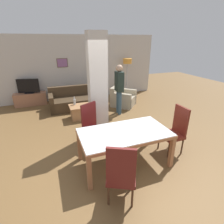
{
  "coord_description": "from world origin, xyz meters",
  "views": [
    {
      "loc": [
        -1.35,
        -2.83,
        2.51
      ],
      "look_at": [
        0.0,
        0.73,
        0.92
      ],
      "focal_mm": 28.0,
      "sensor_mm": 36.0,
      "label": 1
    }
  ],
  "objects_px": {
    "dining_chair_head_right": "(176,129)",
    "tv_stand": "(31,99)",
    "coffee_table": "(80,112)",
    "sofa": "(77,101)",
    "tv_screen": "(28,86)",
    "armchair": "(123,99)",
    "dining_chair_far_left": "(92,125)",
    "floor_lamp": "(127,64)",
    "dining_chair_near_left": "(121,173)",
    "standing_person": "(119,86)",
    "bottle": "(75,102)",
    "dining_table": "(124,138)"
  },
  "relations": [
    {
      "from": "dining_chair_head_right",
      "to": "coffee_table",
      "type": "xyz_separation_m",
      "value": [
        -1.73,
        2.68,
        -0.35
      ]
    },
    {
      "from": "dining_chair_head_right",
      "to": "standing_person",
      "type": "bearing_deg",
      "value": 7.3
    },
    {
      "from": "bottle",
      "to": "standing_person",
      "type": "bearing_deg",
      "value": -9.12
    },
    {
      "from": "dining_table",
      "to": "sofa",
      "type": "relative_size",
      "value": 0.88
    },
    {
      "from": "dining_chair_head_right",
      "to": "tv_stand",
      "type": "relative_size",
      "value": 0.92
    },
    {
      "from": "dining_chair_near_left",
      "to": "dining_chair_head_right",
      "type": "distance_m",
      "value": 1.97
    },
    {
      "from": "floor_lamp",
      "to": "armchair",
      "type": "bearing_deg",
      "value": -121.49
    },
    {
      "from": "sofa",
      "to": "coffee_table",
      "type": "xyz_separation_m",
      "value": [
        -0.09,
        -1.06,
        -0.05
      ]
    },
    {
      "from": "dining_chair_far_left",
      "to": "sofa",
      "type": "height_order",
      "value": "dining_chair_far_left"
    },
    {
      "from": "tv_stand",
      "to": "standing_person",
      "type": "bearing_deg",
      "value": -34.35
    },
    {
      "from": "dining_chair_far_left",
      "to": "tv_stand",
      "type": "bearing_deg",
      "value": -94.68
    },
    {
      "from": "armchair",
      "to": "dining_chair_head_right",
      "type": "bearing_deg",
      "value": 40.69
    },
    {
      "from": "dining_chair_head_right",
      "to": "bottle",
      "type": "relative_size",
      "value": 4.07
    },
    {
      "from": "dining_chair_near_left",
      "to": "bottle",
      "type": "xyz_separation_m",
      "value": [
        -0.1,
        3.74,
        -0.03
      ]
    },
    {
      "from": "dining_chair_head_right",
      "to": "armchair",
      "type": "xyz_separation_m",
      "value": [
        0.13,
        3.33,
        -0.31
      ]
    },
    {
      "from": "dining_chair_near_left",
      "to": "dining_chair_head_right",
      "type": "bearing_deg",
      "value": 54.02
    },
    {
      "from": "dining_chair_far_left",
      "to": "bottle",
      "type": "relative_size",
      "value": 4.07
    },
    {
      "from": "dining_chair_far_left",
      "to": "bottle",
      "type": "height_order",
      "value": "dining_chair_far_left"
    },
    {
      "from": "dining_chair_far_left",
      "to": "dining_chair_head_right",
      "type": "height_order",
      "value": "same"
    },
    {
      "from": "coffee_table",
      "to": "bottle",
      "type": "relative_size",
      "value": 2.51
    },
    {
      "from": "sofa",
      "to": "bottle",
      "type": "distance_m",
      "value": 0.96
    },
    {
      "from": "dining_chair_near_left",
      "to": "coffee_table",
      "type": "xyz_separation_m",
      "value": [
        0.03,
        3.57,
        -0.35
      ]
    },
    {
      "from": "tv_stand",
      "to": "bottle",
      "type": "bearing_deg",
      "value": -50.58
    },
    {
      "from": "coffee_table",
      "to": "floor_lamp",
      "type": "xyz_separation_m",
      "value": [
        2.62,
        1.88,
        1.23
      ]
    },
    {
      "from": "dining_chair_far_left",
      "to": "floor_lamp",
      "type": "xyz_separation_m",
      "value": [
        2.65,
        3.69,
        0.87
      ]
    },
    {
      "from": "dining_chair_far_left",
      "to": "tv_screen",
      "type": "relative_size",
      "value": 1.36
    },
    {
      "from": "dining_table",
      "to": "dining_chair_head_right",
      "type": "relative_size",
      "value": 1.64
    },
    {
      "from": "dining_table",
      "to": "tv_screen",
      "type": "xyz_separation_m",
      "value": [
        -2.06,
        4.68,
        0.16
      ]
    },
    {
      "from": "dining_chair_near_left",
      "to": "tv_stand",
      "type": "height_order",
      "value": "dining_chair_near_left"
    },
    {
      "from": "sofa",
      "to": "armchair",
      "type": "bearing_deg",
      "value": 166.92
    },
    {
      "from": "sofa",
      "to": "floor_lamp",
      "type": "relative_size",
      "value": 1.22
    },
    {
      "from": "tv_stand",
      "to": "tv_screen",
      "type": "distance_m",
      "value": 0.53
    },
    {
      "from": "sofa",
      "to": "dining_chair_head_right",
      "type": "bearing_deg",
      "value": 113.64
    },
    {
      "from": "dining_chair_head_right",
      "to": "coffee_table",
      "type": "distance_m",
      "value": 3.21
    },
    {
      "from": "tv_screen",
      "to": "sofa",
      "type": "bearing_deg",
      "value": 164.2
    },
    {
      "from": "dining_table",
      "to": "tv_stand",
      "type": "xyz_separation_m",
      "value": [
        -2.06,
        4.68,
        -0.37
      ]
    },
    {
      "from": "tv_screen",
      "to": "dining_chair_far_left",
      "type": "bearing_deg",
      "value": 125.63
    },
    {
      "from": "dining_chair_far_left",
      "to": "dining_chair_head_right",
      "type": "xyz_separation_m",
      "value": [
        1.76,
        -0.88,
        0.0
      ]
    },
    {
      "from": "armchair",
      "to": "standing_person",
      "type": "bearing_deg",
      "value": 10.12
    },
    {
      "from": "standing_person",
      "to": "dining_chair_near_left",
      "type": "bearing_deg",
      "value": 160.86
    },
    {
      "from": "armchair",
      "to": "tv_stand",
      "type": "xyz_separation_m",
      "value": [
        -3.5,
        1.35,
        -0.02
      ]
    },
    {
      "from": "dining_chair_head_right",
      "to": "tv_stand",
      "type": "xyz_separation_m",
      "value": [
        -3.37,
        4.68,
        -0.33
      ]
    },
    {
      "from": "sofa",
      "to": "armchair",
      "type": "relative_size",
      "value": 1.73
    },
    {
      "from": "standing_person",
      "to": "dining_chair_head_right",
      "type": "bearing_deg",
      "value": -169.58
    },
    {
      "from": "coffee_table",
      "to": "tv_stand",
      "type": "relative_size",
      "value": 0.57
    },
    {
      "from": "coffee_table",
      "to": "dining_chair_head_right",
      "type": "bearing_deg",
      "value": -57.2
    },
    {
      "from": "dining_table",
      "to": "standing_person",
      "type": "relative_size",
      "value": 1.06
    },
    {
      "from": "dining_chair_head_right",
      "to": "floor_lamp",
      "type": "distance_m",
      "value": 4.73
    },
    {
      "from": "dining_chair_far_left",
      "to": "coffee_table",
      "type": "relative_size",
      "value": 1.62
    },
    {
      "from": "sofa",
      "to": "armchair",
      "type": "xyz_separation_m",
      "value": [
        1.77,
        -0.41,
        -0.01
      ]
    }
  ]
}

